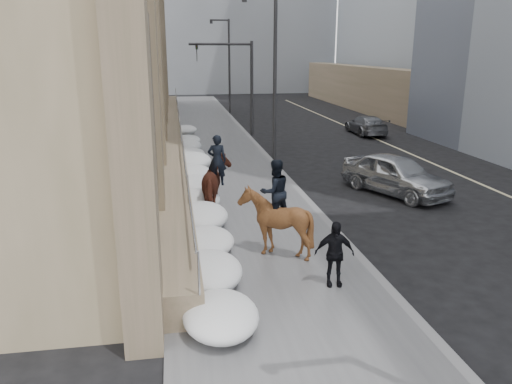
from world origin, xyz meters
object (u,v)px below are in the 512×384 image
pedestrian (334,253)px  car_grey (366,125)px  mounted_horse_left (217,182)px  mounted_horse_right (275,217)px  car_silver (396,174)px

pedestrian → car_grey: 23.15m
mounted_horse_left → mounted_horse_right: 4.25m
mounted_horse_left → mounted_horse_right: size_ratio=1.00×
mounted_horse_right → car_grey: (10.12, 19.26, -0.55)m
mounted_horse_left → pedestrian: size_ratio=1.66×
mounted_horse_left → mounted_horse_right: bearing=112.8°
mounted_horse_right → car_grey: bearing=-134.7°
mounted_horse_left → mounted_horse_right: mounted_horse_left is taller
mounted_horse_left → pedestrian: bearing=116.3°
pedestrian → car_silver: size_ratio=0.34×
mounted_horse_left → car_grey: size_ratio=0.60×
mounted_horse_left → car_silver: size_ratio=0.56×
car_silver → mounted_horse_left: bearing=166.2°
car_silver → car_grey: 14.47m
car_silver → mounted_horse_right: bearing=-161.9°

